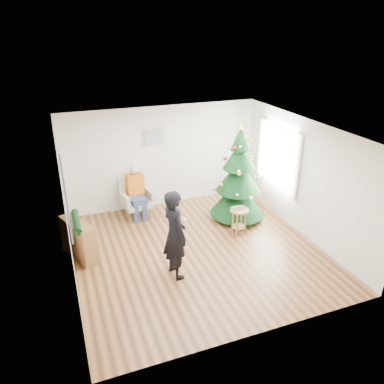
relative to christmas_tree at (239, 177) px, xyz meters
name	(u,v)px	position (x,y,z in m)	size (l,w,h in m)	color
floor	(198,251)	(-1.46, -1.06, -1.08)	(5.00, 5.00, 0.00)	brown
ceiling	(198,131)	(-1.46, -1.06, 1.52)	(5.00, 5.00, 0.00)	white
wall_back	(162,157)	(-1.46, 1.44, 0.22)	(5.00, 5.00, 0.00)	silver
wall_front	(263,264)	(-1.46, -3.56, 0.22)	(5.00, 5.00, 0.00)	silver
wall_left	(66,216)	(-3.96, -1.06, 0.22)	(5.00, 5.00, 0.00)	silver
wall_right	(304,178)	(1.04, -1.06, 0.22)	(5.00, 5.00, 0.00)	silver
window_panel	(278,156)	(1.01, -0.06, 0.42)	(0.04, 1.30, 1.40)	white
curtains	(277,156)	(0.98, -0.06, 0.42)	(0.05, 1.75, 1.50)	white
christmas_tree	(239,177)	(0.00, 0.00, 0.00)	(1.32, 1.32, 2.39)	#3F2816
stool	(239,221)	(-0.32, -0.73, -0.75)	(0.42, 0.42, 0.63)	brown
laptop	(240,209)	(-0.32, -0.73, -0.43)	(0.34, 0.22, 0.03)	silver
armchair	(136,202)	(-2.28, 1.00, -0.71)	(0.82, 0.77, 0.99)	#97A383
seated_person	(137,192)	(-2.27, 0.94, -0.41)	(0.45, 0.62, 1.30)	navy
standing_man	(175,235)	(-2.15, -1.66, -0.20)	(0.64, 0.42, 1.75)	black
game_controller	(185,220)	(-1.96, -1.69, 0.09)	(0.04, 0.13, 0.04)	white
console	(79,240)	(-3.79, -0.40, -0.68)	(0.30, 1.00, 0.80)	brown
garland	(76,221)	(-3.79, -0.40, -0.26)	(0.14, 0.14, 0.90)	black
tapestry	(66,196)	(-3.92, -0.76, 0.47)	(0.03, 1.50, 1.15)	black
framed_picture	(154,137)	(-1.66, 1.40, 0.77)	(0.52, 0.05, 0.42)	tan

